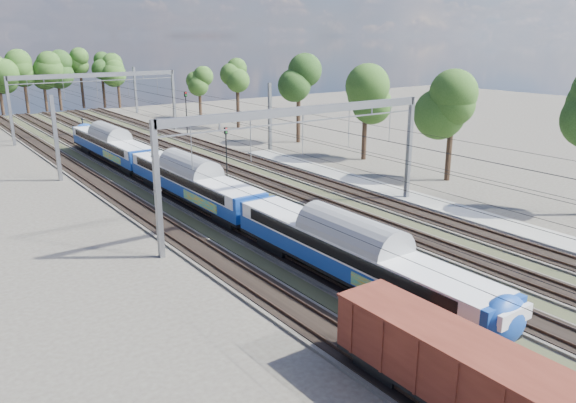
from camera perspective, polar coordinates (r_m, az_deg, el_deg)
track_bed at (r=55.40m, az=-7.94°, el=1.87°), size 21.00×130.00×0.34m
platform at (r=45.25m, az=21.62°, el=-2.44°), size 3.00×70.00×0.30m
catenary at (r=61.19m, az=-11.31°, el=9.10°), size 25.65×130.00×9.00m
tree_belt at (r=103.29m, az=-17.77°, el=12.40°), size 39.71×98.13×11.59m
emu_train at (r=48.00m, az=-9.65°, el=2.47°), size 2.90×61.37×4.24m
freight_boxcar at (r=22.21m, az=18.64°, el=-16.99°), size 2.60×12.54×3.23m
worker at (r=92.29m, az=-20.12°, el=7.40°), size 0.58×0.77×1.92m
signal_near at (r=55.43m, az=-6.29°, el=5.47°), size 0.39×0.36×5.43m
signal_far at (r=84.39m, az=-10.31°, el=9.40°), size 0.40×0.37×6.19m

